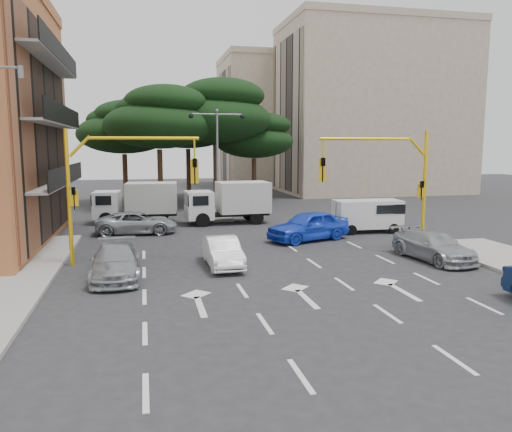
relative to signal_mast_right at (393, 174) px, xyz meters
The scene contains 20 objects.
ground 8.08m from the signal_mast_right, 163.69° to the right, with size 120.00×120.00×0.00m, color #28282B.
median_strip 16.03m from the signal_mast_right, 115.91° to the left, with size 1.40×6.00×0.15m, color gray.
apartment_beige_near 33.22m from the signal_mast_right, 66.34° to the left, with size 20.20×12.15×18.70m.
apartment_beige_far 42.69m from the signal_mast_right, 81.67° to the left, with size 16.20×12.15×16.70m.
pine_left_near 22.98m from the signal_mast_right, 118.29° to the left, with size 9.15×9.15×10.23m.
pine_center 23.13m from the signal_mast_right, 104.66° to the left, with size 9.98×9.98×11.16m.
pine_left_far 27.79m from the signal_mast_right, 119.84° to the left, with size 8.32×8.32×9.30m.
pine_right 24.14m from the signal_mast_right, 94.17° to the left, with size 7.49×7.49×8.37m.
pine_back 28.30m from the signal_mast_right, 106.03° to the left, with size 9.15×9.15×10.23m.
signal_mast_right is the anchor object (origin of this frame).
signal_mast_left 13.61m from the signal_mast_right, behind, with size 5.79×0.37×6.00m.
street_lamp_center 15.65m from the signal_mast_right, 115.91° to the left, with size 4.16×0.36×7.77m.
car_white_hatch 9.63m from the signal_mast_right, 169.55° to the right, with size 1.36×3.89×1.28m, color white.
car_blue_compact 5.57m from the signal_mast_right, 134.92° to the left, with size 1.96×4.86×1.66m, color blue.
car_silver_wagon 14.02m from the signal_mast_right, 168.90° to the right, with size 1.88×4.63×1.35m, color #999BA1.
car_silver_cross_a 15.12m from the signal_mast_right, 149.07° to the left, with size 2.22×4.81×1.34m, color #A4A8AC.
car_silver_parked 4.21m from the signal_mast_right, 73.04° to the right, with size 1.88×4.63×1.34m, color #9DA0A5.
van_white 5.97m from the signal_mast_right, 77.65° to the left, with size 1.82×4.03×2.01m, color white, non-canonical shape.
box_truck_a 17.66m from the signal_mast_right, 136.62° to the left, with size 2.36×5.62×2.76m, color white, non-canonical shape.
box_truck_b 12.60m from the signal_mast_right, 122.41° to the left, with size 2.41×5.73×2.82m, color white, non-canonical shape.
Camera 1 is at (-5.41, -20.89, 5.28)m, focal length 35.00 mm.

